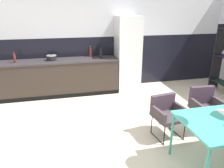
# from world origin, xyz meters

# --- Properties ---
(ground_plane) EXTENTS (8.94, 8.94, 0.00)m
(ground_plane) POSITION_xyz_m (0.00, 0.00, 0.00)
(ground_plane) COLOR beige
(back_wall_splashback_dark) EXTENTS (6.88, 0.12, 1.40)m
(back_wall_splashback_dark) POSITION_xyz_m (0.00, 2.82, 0.70)
(back_wall_splashback_dark) COLOR black
(back_wall_splashback_dark) RESTS_ON ground
(back_wall_panel_upper) EXTENTS (6.88, 0.12, 1.40)m
(back_wall_panel_upper) POSITION_xyz_m (0.00, 2.82, 2.10)
(back_wall_panel_upper) COLOR silver
(back_wall_panel_upper) RESTS_ON back_wall_splashback_dark
(kitchen_counter) EXTENTS (3.42, 0.63, 0.90)m
(kitchen_counter) POSITION_xyz_m (-1.59, 2.46, 0.45)
(kitchen_counter) COLOR #342923
(kitchen_counter) RESTS_ON ground
(refrigerator_column) EXTENTS (0.61, 0.60, 1.94)m
(refrigerator_column) POSITION_xyz_m (0.43, 2.46, 0.97)
(refrigerator_column) COLOR silver
(refrigerator_column) RESTS_ON ground
(armchair_far_side) EXTENTS (0.51, 0.49, 0.78)m
(armchair_far_side) POSITION_xyz_m (1.18, 0.17, 0.51)
(armchair_far_side) COLOR #3E3337
(armchair_far_side) RESTS_ON ground
(armchair_facing_counter) EXTENTS (0.55, 0.53, 0.71)m
(armchair_facing_counter) POSITION_xyz_m (0.42, 0.14, 0.47)
(armchair_facing_counter) COLOR #3E3337
(armchair_facing_counter) RESTS_ON ground
(cooking_pot) EXTENTS (0.24, 0.24, 0.15)m
(cooking_pot) POSITION_xyz_m (-1.52, 2.47, 0.97)
(cooking_pot) COLOR black
(cooking_pot) RESTS_ON kitchen_counter
(bottle_vinegar_dark) EXTENTS (0.07, 0.07, 0.29)m
(bottle_vinegar_dark) POSITION_xyz_m (-0.54, 2.68, 1.02)
(bottle_vinegar_dark) COLOR maroon
(bottle_vinegar_dark) RESTS_ON kitchen_counter
(bottle_oil_tall) EXTENTS (0.07, 0.07, 0.26)m
(bottle_oil_tall) POSITION_xyz_m (-0.29, 2.40, 1.01)
(bottle_oil_tall) COLOR black
(bottle_oil_tall) RESTS_ON kitchen_counter
(bottle_wine_green) EXTENTS (0.06, 0.06, 0.26)m
(bottle_wine_green) POSITION_xyz_m (-2.35, 2.41, 1.01)
(bottle_wine_green) COLOR maroon
(bottle_wine_green) RESTS_ON kitchen_counter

